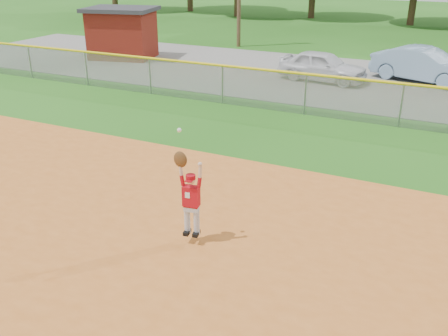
{
  "coord_description": "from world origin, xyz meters",
  "views": [
    {
      "loc": [
        4.94,
        -7.15,
        5.51
      ],
      "look_at": [
        0.57,
        1.99,
        1.1
      ],
      "focal_mm": 40.0,
      "sensor_mm": 36.0,
      "label": 1
    }
  ],
  "objects_px": {
    "car_white_a": "(323,66)",
    "car_blue": "(424,65)",
    "utility_shed": "(122,33)",
    "ballplayer": "(190,195)"
  },
  "relations": [
    {
      "from": "car_white_a",
      "to": "utility_shed",
      "type": "bearing_deg",
      "value": 93.76
    },
    {
      "from": "car_white_a",
      "to": "ballplayer",
      "type": "distance_m",
      "value": 14.82
    },
    {
      "from": "ballplayer",
      "to": "car_white_a",
      "type": "bearing_deg",
      "value": 95.15
    },
    {
      "from": "car_white_a",
      "to": "car_blue",
      "type": "xyz_separation_m",
      "value": [
        4.18,
        1.81,
        0.08
      ]
    },
    {
      "from": "car_white_a",
      "to": "car_blue",
      "type": "distance_m",
      "value": 4.55
    },
    {
      "from": "car_white_a",
      "to": "car_blue",
      "type": "relative_size",
      "value": 0.86
    },
    {
      "from": "ballplayer",
      "to": "utility_shed",
      "type": "bearing_deg",
      "value": 129.89
    },
    {
      "from": "car_white_a",
      "to": "car_blue",
      "type": "height_order",
      "value": "car_blue"
    },
    {
      "from": "car_blue",
      "to": "utility_shed",
      "type": "relative_size",
      "value": 1.11
    },
    {
      "from": "car_blue",
      "to": "ballplayer",
      "type": "bearing_deg",
      "value": -170.27
    }
  ]
}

